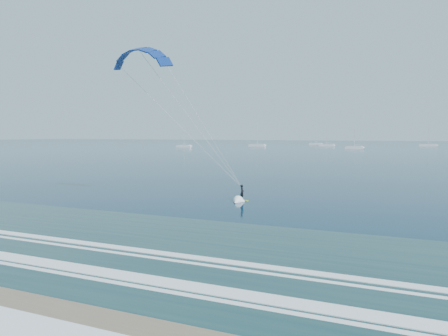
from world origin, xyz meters
TOP-DOWN VIEW (x-y plane):
  - kitesurfer_rig at (-3.78, 26.56)m, footprint 14.57×7.10m
  - sailboat_0 at (-86.30, 179.29)m, footprint 8.61×2.40m
  - sailboat_1 at (-54.49, 208.69)m, footprint 9.72×2.40m
  - sailboat_2 at (-18.31, 228.50)m, footprint 8.79×2.40m
  - sailboat_3 at (0.04, 191.99)m, footprint 8.25×2.40m
  - sailboat_4 at (36.78, 251.78)m, footprint 9.45×2.40m
  - sailboat_7 at (-29.49, 257.33)m, footprint 8.34×2.40m

SIDE VIEW (x-z plane):
  - sailboat_0 at x=-86.30m, z-range -5.18..6.54m
  - sailboat_2 at x=-18.31m, z-range -5.24..6.60m
  - sailboat_3 at x=0.04m, z-range -5.07..6.44m
  - sailboat_7 at x=-29.49m, z-range -5.31..6.69m
  - sailboat_4 at x=36.78m, z-range -5.69..7.06m
  - sailboat_1 at x=-54.49m, z-range -5.91..7.30m
  - kitesurfer_rig at x=-3.78m, z-range 0.23..17.32m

